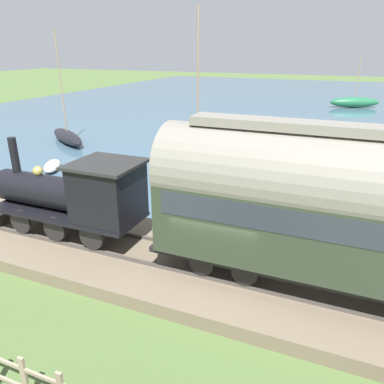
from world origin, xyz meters
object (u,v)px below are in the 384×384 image
sailboat_teal (197,169)px  sailboat_green (354,102)px  steam_locomotive (76,194)px  sailboat_black (67,136)px  rowboat_near_shore (370,177)px  rowboat_mid_harbor (52,166)px  passenger_coach (345,207)px

sailboat_teal → sailboat_green: 33.93m
steam_locomotive → sailboat_black: (12.97, 11.50, -1.64)m
rowboat_near_shore → rowboat_mid_harbor: (-5.06, 17.67, -0.03)m
passenger_coach → sailboat_black: bearing=57.3°
passenger_coach → rowboat_mid_harbor: passenger_coach is taller
sailboat_teal → rowboat_near_shore: size_ratio=4.25×
passenger_coach → sailboat_green: sailboat_green is taller
steam_locomotive → passenger_coach: bearing=-90.0°
rowboat_near_shore → rowboat_mid_harbor: 18.38m
sailboat_green → steam_locomotive: bearing=146.0°
sailboat_green → rowboat_mid_harbor: size_ratio=2.49×
rowboat_near_shore → passenger_coach: bearing=-153.0°
sailboat_black → sailboat_green: sailboat_black is taller
sailboat_teal → passenger_coach: bearing=-165.0°
passenger_coach → rowboat_near_shore: size_ratio=5.10×
sailboat_teal → rowboat_mid_harbor: bearing=70.9°
passenger_coach → sailboat_teal: sailboat_teal is taller
steam_locomotive → rowboat_near_shore: size_ratio=3.03×
steam_locomotive → rowboat_near_shore: (12.04, -10.01, -1.85)m
sailboat_black → sailboat_green: (28.34, -20.38, 0.15)m
sailboat_teal → rowboat_near_shore: bearing=-93.4°
sailboat_black → sailboat_green: bearing=-2.2°
sailboat_green → rowboat_mid_harbor: (-34.32, 16.54, -0.39)m
sailboat_teal → sailboat_black: sailboat_teal is taller
sailboat_black → rowboat_near_shore: size_ratio=3.98×
sailboat_black → sailboat_green: size_ratio=1.33×
steam_locomotive → passenger_coach: size_ratio=0.60×
sailboat_teal → steam_locomotive: bearing=144.0°
rowboat_mid_harbor → passenger_coach: bearing=-54.9°
sailboat_teal → rowboat_mid_harbor: sailboat_teal is taller
sailboat_black → sailboat_green: 34.90m
sailboat_teal → sailboat_green: (33.07, -7.58, -0.12)m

